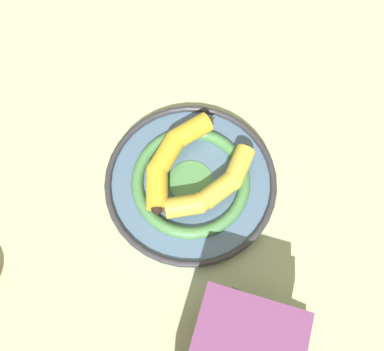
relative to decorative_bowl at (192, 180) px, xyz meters
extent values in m
plane|color=#B2C693|center=(-0.04, 0.00, -0.02)|extent=(2.80, 2.80, 0.00)
cylinder|color=slate|center=(0.00, 0.00, -0.01)|extent=(0.29, 0.29, 0.02)
torus|color=#4C894C|center=(0.00, 0.00, 0.01)|extent=(0.21, 0.21, 0.02)
cylinder|color=#4C894C|center=(0.00, 0.00, 0.00)|extent=(0.08, 0.08, 0.00)
torus|color=#333338|center=(0.00, 0.00, 0.01)|extent=(0.30, 0.30, 0.01)
cylinder|color=gold|center=(0.04, -0.07, 0.04)|extent=(0.06, 0.08, 0.04)
cylinder|color=gold|center=(0.05, -0.01, 0.04)|extent=(0.04, 0.07, 0.04)
cylinder|color=gold|center=(0.04, 0.05, 0.04)|extent=(0.07, 0.08, 0.04)
sphere|color=gold|center=(0.06, -0.04, 0.04)|extent=(0.04, 0.04, 0.04)
sphere|color=gold|center=(0.05, 0.03, 0.04)|extent=(0.04, 0.04, 0.04)
cone|color=#472D19|center=(0.02, -0.10, 0.04)|extent=(0.04, 0.04, 0.03)
sphere|color=black|center=(0.02, 0.08, 0.04)|extent=(0.02, 0.02, 0.02)
cylinder|color=gold|center=(-0.02, 0.06, 0.03)|extent=(0.07, 0.07, 0.03)
cylinder|color=gold|center=(-0.05, 0.01, 0.03)|extent=(0.06, 0.07, 0.03)
cylinder|color=gold|center=(-0.06, -0.05, 0.03)|extent=(0.04, 0.07, 0.03)
sphere|color=gold|center=(-0.04, 0.04, 0.03)|extent=(0.03, 0.03, 0.03)
sphere|color=gold|center=(-0.07, -0.02, 0.03)|extent=(0.03, 0.03, 0.03)
cone|color=#472D19|center=(0.01, 0.08, 0.03)|extent=(0.04, 0.04, 0.03)
sphere|color=black|center=(-0.06, -0.08, 0.03)|extent=(0.02, 0.02, 0.02)
camera|label=1|loc=(-0.14, 0.24, 0.73)|focal=42.00mm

